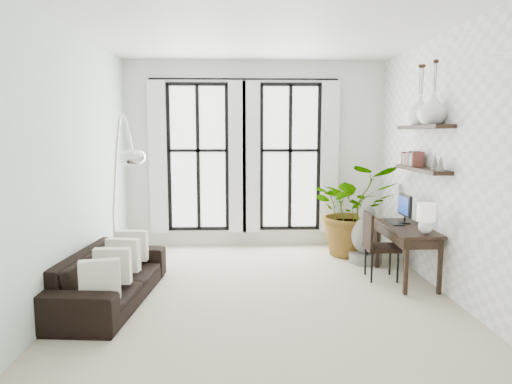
{
  "coord_description": "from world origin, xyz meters",
  "views": [
    {
      "loc": [
        -0.27,
        -5.48,
        1.96
      ],
      "look_at": [
        -0.07,
        0.3,
        1.22
      ],
      "focal_mm": 32.0,
      "sensor_mm": 36.0,
      "label": 1
    }
  ],
  "objects_px": {
    "sofa": "(110,277)",
    "arc_lamp": "(122,158)",
    "plant": "(353,209)",
    "desk": "(408,230)",
    "buddha": "(366,239)",
    "desk_chair": "(376,241)"
  },
  "relations": [
    {
      "from": "sofa",
      "to": "arc_lamp",
      "type": "xyz_separation_m",
      "value": [
        0.1,
        0.32,
        1.37
      ]
    },
    {
      "from": "sofa",
      "to": "arc_lamp",
      "type": "bearing_deg",
      "value": -12.84
    },
    {
      "from": "plant",
      "to": "desk",
      "type": "distance_m",
      "value": 1.44
    },
    {
      "from": "desk",
      "to": "buddha",
      "type": "distance_m",
      "value": 1.0
    },
    {
      "from": "arc_lamp",
      "to": "buddha",
      "type": "bearing_deg",
      "value": 19.63
    },
    {
      "from": "sofa",
      "to": "arc_lamp",
      "type": "relative_size",
      "value": 0.94
    },
    {
      "from": "plant",
      "to": "desk_chair",
      "type": "height_order",
      "value": "plant"
    },
    {
      "from": "plant",
      "to": "arc_lamp",
      "type": "height_order",
      "value": "arc_lamp"
    },
    {
      "from": "desk_chair",
      "to": "buddha",
      "type": "height_order",
      "value": "desk_chair"
    },
    {
      "from": "plant",
      "to": "arc_lamp",
      "type": "relative_size",
      "value": 0.68
    },
    {
      "from": "desk",
      "to": "arc_lamp",
      "type": "xyz_separation_m",
      "value": [
        -3.64,
        -0.29,
        0.98
      ]
    },
    {
      "from": "buddha",
      "to": "sofa",
      "type": "bearing_deg",
      "value": -156.28
    },
    {
      "from": "sofa",
      "to": "buddha",
      "type": "bearing_deg",
      "value": -61.22
    },
    {
      "from": "desk",
      "to": "arc_lamp",
      "type": "bearing_deg",
      "value": -175.48
    },
    {
      "from": "plant",
      "to": "desk",
      "type": "bearing_deg",
      "value": -74.31
    },
    {
      "from": "sofa",
      "to": "plant",
      "type": "xyz_separation_m",
      "value": [
        3.36,
        1.99,
        0.45
      ]
    },
    {
      "from": "sofa",
      "to": "desk_chair",
      "type": "bearing_deg",
      "value": -72.49
    },
    {
      "from": "sofa",
      "to": "plant",
      "type": "relative_size",
      "value": 1.38
    },
    {
      "from": "desk_chair",
      "to": "arc_lamp",
      "type": "relative_size",
      "value": 0.41
    },
    {
      "from": "sofa",
      "to": "desk",
      "type": "xyz_separation_m",
      "value": [
        3.75,
        0.61,
        0.39
      ]
    },
    {
      "from": "arc_lamp",
      "to": "desk",
      "type": "bearing_deg",
      "value": 4.52
    },
    {
      "from": "arc_lamp",
      "to": "desk_chair",
      "type": "bearing_deg",
      "value": 7.34
    }
  ]
}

